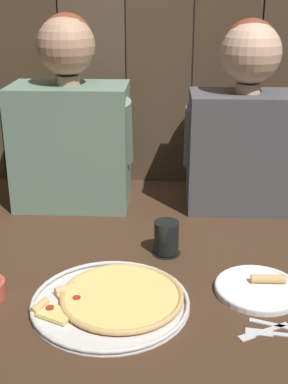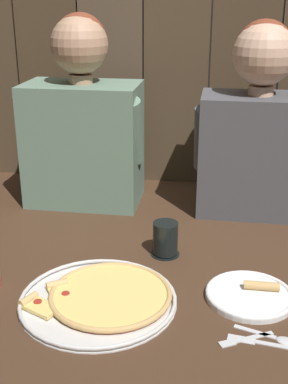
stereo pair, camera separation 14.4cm
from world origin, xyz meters
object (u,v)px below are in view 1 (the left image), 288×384
(pizza_tray, at_px, (114,299))
(dinner_plate, at_px, (258,288))
(diner_left, at_px, (70,123))
(diner_right, at_px, (246,124))
(drinking_glass, at_px, (166,238))

(pizza_tray, distance_m, dinner_plate, 0.36)
(pizza_tray, relative_size, diner_left, 0.60)
(diner_left, relative_size, diner_right, 1.02)
(pizza_tray, relative_size, diner_right, 0.61)
(drinking_glass, bearing_deg, dinner_plate, -39.70)
(dinner_plate, bearing_deg, drinking_glass, 140.30)
(diner_left, bearing_deg, dinner_plate, -44.85)
(drinking_glass, height_order, diner_right, diner_right)
(pizza_tray, xyz_separation_m, diner_left, (-0.21, 0.63, 0.28))
(diner_right, bearing_deg, dinner_plate, -92.65)
(pizza_tray, distance_m, diner_right, 0.79)
(diner_right, bearing_deg, pizza_tray, -121.45)
(pizza_tray, xyz_separation_m, drinking_glass, (0.12, 0.26, 0.04))
(dinner_plate, bearing_deg, diner_left, 135.15)
(pizza_tray, bearing_deg, diner_left, 108.16)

